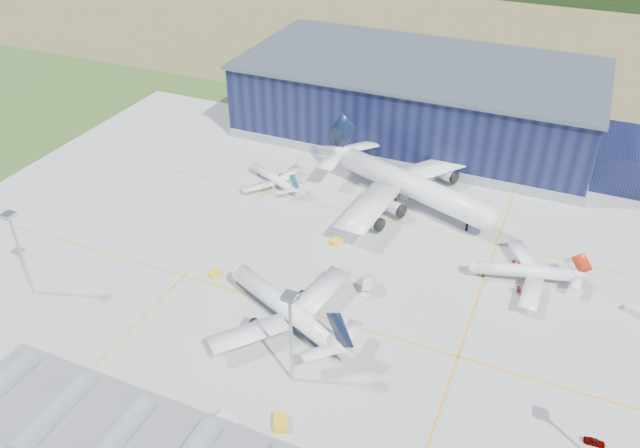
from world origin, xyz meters
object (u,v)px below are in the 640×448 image
at_px(light_mast_center, 291,324).
at_px(airliner_navy, 283,298).
at_px(gse_tug_c, 336,242).
at_px(airliner_regional, 273,174).
at_px(gse_tug_a, 280,423).
at_px(gse_cart_b, 386,188).
at_px(airliner_red, 525,265).
at_px(gse_van_b, 635,312).
at_px(airstair, 369,286).
at_px(light_mast_west, 17,241).
at_px(gse_van_a, 229,422).
at_px(gse_cart_a, 404,196).
at_px(car_a, 594,442).
at_px(hangar, 426,103).
at_px(airliner_widebody, 412,175).
at_px(gse_tug_b, 215,274).

bearing_deg(light_mast_center, airliner_navy, 121.46).
height_order(airliner_navy, gse_tug_c, airliner_navy).
height_order(airliner_regional, gse_tug_c, airliner_regional).
bearing_deg(gse_tug_a, gse_cart_b, 69.72).
distance_m(airliner_navy, gse_cart_b, 66.03).
xyz_separation_m(airliner_navy, airliner_red, (48.00, 36.45, -1.88)).
bearing_deg(gse_van_b, airstair, 134.80).
relative_size(light_mast_west, airliner_navy, 0.55).
height_order(light_mast_west, gse_van_a, light_mast_west).
distance_m(light_mast_center, airstair, 36.30).
bearing_deg(airliner_navy, gse_cart_a, -74.27).
height_order(airliner_navy, gse_van_a, airliner_navy).
relative_size(airliner_navy, car_a, 10.83).
xyz_separation_m(gse_tug_a, gse_cart_b, (-9.39, 92.51, -0.22)).
xyz_separation_m(hangar, airliner_regional, (-33.00, -54.80, -7.69)).
bearing_deg(gse_tug_a, car_a, -6.72).
bearing_deg(gse_cart_a, gse_van_b, -44.19).
xyz_separation_m(gse_van_a, car_a, (64.36, 23.43, -0.44)).
xyz_separation_m(airliner_widebody, gse_tug_c, (-12.61, -27.25, -9.57)).
bearing_deg(gse_van_b, light_mast_center, 156.97).
relative_size(gse_van_a, gse_tug_c, 1.47).
bearing_deg(light_mast_west, gse_cart_b, 52.02).
bearing_deg(airstair, airliner_widebody, 88.08).
bearing_deg(airliner_regional, light_mast_center, 144.57).
xyz_separation_m(hangar, gse_cart_b, (0.60, -43.57, -11.01)).
height_order(light_mast_center, gse_cart_a, light_mast_center).
relative_size(gse_tug_b, gse_van_b, 0.71).
relative_size(airliner_widebody, gse_tug_a, 16.01).
height_order(light_mast_center, gse_van_a, light_mast_center).
distance_m(light_mast_west, airliner_navy, 63.05).
bearing_deg(car_a, hangar, 25.13).
bearing_deg(airliner_widebody, car_a, -29.82).
bearing_deg(airliner_navy, gse_tug_c, -64.92).
bearing_deg(light_mast_center, light_mast_west, 180.00).
distance_m(gse_tug_b, gse_cart_a, 64.35).
height_order(airliner_navy, gse_cart_b, airliner_navy).
relative_size(gse_tug_b, gse_van_a, 0.60).
height_order(hangar, airstair, hangar).
height_order(gse_tug_c, gse_cart_b, gse_tug_c).
height_order(airliner_navy, airliner_regional, airliner_navy).
distance_m(light_mast_center, gse_van_b, 82.76).
distance_m(gse_cart_a, gse_tug_c, 32.05).
bearing_deg(light_mast_center, gse_tug_a, -76.07).
height_order(airliner_red, airliner_regional, airliner_red).
bearing_deg(airstair, gse_van_a, -107.77).
distance_m(light_mast_center, gse_tug_b, 42.81).
distance_m(hangar, gse_cart_a, 47.87).
xyz_separation_m(airliner_regional, gse_van_a, (34.00, -85.25, -2.83)).
bearing_deg(gse_cart_a, gse_tug_c, -127.94).
bearing_deg(hangar, gse_van_a, -89.59).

